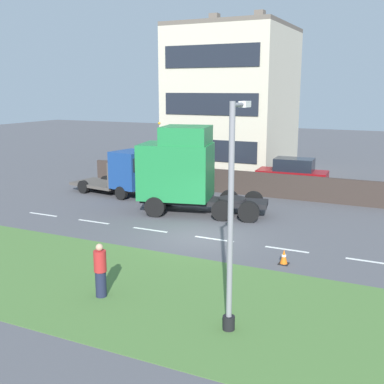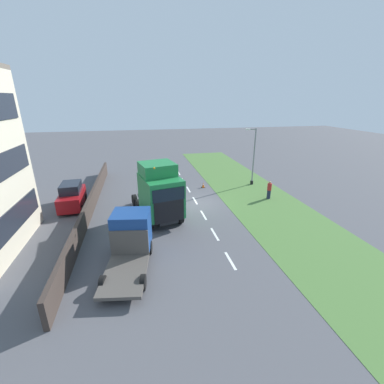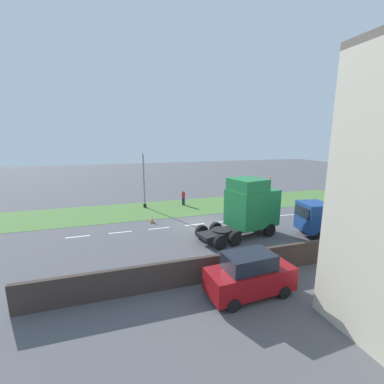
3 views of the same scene
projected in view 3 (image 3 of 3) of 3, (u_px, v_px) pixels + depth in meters
name	position (u px, v px, depth m)	size (l,w,h in m)	color
ground_plane	(202.00, 224.00, 23.01)	(120.00, 120.00, 0.00)	#515156
grass_verge	(184.00, 207.00, 28.61)	(7.00, 44.00, 0.01)	#4C7538
lane_markings	(195.00, 225.00, 22.80)	(0.16, 21.00, 0.00)	white
boundary_wall	(256.00, 261.00, 14.45)	(0.25, 24.00, 1.45)	#382D28
lorry_cab	(249.00, 207.00, 20.05)	(3.96, 6.85, 4.65)	black
flatbed_truck	(318.00, 219.00, 19.64)	(2.92, 5.56, 2.76)	navy
parked_car	(250.00, 275.00, 12.37)	(2.08, 4.35, 2.18)	maroon
lamp_post	(144.00, 183.00, 27.85)	(1.29, 0.33, 6.09)	black
pedestrian	(183.00, 198.00, 29.37)	(0.39, 0.39, 1.74)	#1E233D
traffic_cone_lead	(152.00, 220.00, 23.27)	(0.36, 0.36, 0.58)	black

